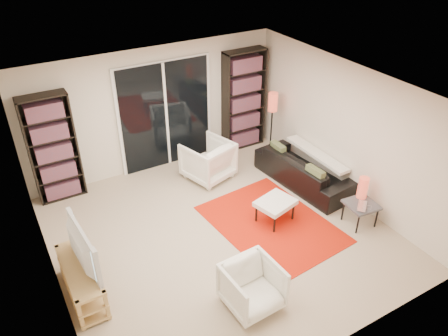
# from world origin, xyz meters

# --- Properties ---
(floor) EXTENTS (5.00, 5.00, 0.00)m
(floor) POSITION_xyz_m (0.00, 0.00, 0.00)
(floor) COLOR tan
(floor) RESTS_ON ground
(wall_back) EXTENTS (5.00, 0.02, 2.40)m
(wall_back) POSITION_xyz_m (0.00, 2.50, 1.20)
(wall_back) COLOR beige
(wall_back) RESTS_ON ground
(wall_front) EXTENTS (5.00, 0.02, 2.40)m
(wall_front) POSITION_xyz_m (0.00, -2.50, 1.20)
(wall_front) COLOR beige
(wall_front) RESTS_ON ground
(wall_left) EXTENTS (0.02, 5.00, 2.40)m
(wall_left) POSITION_xyz_m (-2.50, 0.00, 1.20)
(wall_left) COLOR beige
(wall_left) RESTS_ON ground
(wall_right) EXTENTS (0.02, 5.00, 2.40)m
(wall_right) POSITION_xyz_m (2.50, 0.00, 1.20)
(wall_right) COLOR beige
(wall_right) RESTS_ON ground
(ceiling) EXTENTS (5.00, 5.00, 0.02)m
(ceiling) POSITION_xyz_m (0.00, 0.00, 2.40)
(ceiling) COLOR white
(ceiling) RESTS_ON wall_back
(sliding_door) EXTENTS (1.92, 0.08, 2.16)m
(sliding_door) POSITION_xyz_m (0.20, 2.46, 1.05)
(sliding_door) COLOR white
(sliding_door) RESTS_ON ground
(bookshelf_left) EXTENTS (0.80, 0.30, 1.95)m
(bookshelf_left) POSITION_xyz_m (-1.95, 2.33, 0.98)
(bookshelf_left) COLOR black
(bookshelf_left) RESTS_ON ground
(bookshelf_right) EXTENTS (0.90, 0.30, 2.10)m
(bookshelf_right) POSITION_xyz_m (1.90, 2.33, 1.05)
(bookshelf_right) COLOR black
(bookshelf_right) RESTS_ON ground
(tv_stand) EXTENTS (0.39, 1.21, 0.50)m
(tv_stand) POSITION_xyz_m (-2.24, -0.19, 0.26)
(tv_stand) COLOR #E4BE76
(tv_stand) RESTS_ON floor
(tv) EXTENTS (0.21, 1.06, 0.61)m
(tv) POSITION_xyz_m (-2.22, -0.19, 0.80)
(tv) COLOR black
(tv) RESTS_ON tv_stand
(rug) EXTENTS (1.84, 2.37, 0.01)m
(rug) POSITION_xyz_m (0.85, -0.23, 0.01)
(rug) COLOR red
(rug) RESTS_ON floor
(sofa) EXTENTS (0.97, 2.05, 0.58)m
(sofa) POSITION_xyz_m (2.08, 0.48, 0.29)
(sofa) COLOR black
(sofa) RESTS_ON floor
(armchair_back) EXTENTS (1.01, 1.02, 0.75)m
(armchair_back) POSITION_xyz_m (0.63, 1.57, 0.38)
(armchair_back) COLOR white
(armchair_back) RESTS_ON floor
(armchair_front) EXTENTS (0.72, 0.74, 0.64)m
(armchair_front) POSITION_xyz_m (-0.35, -1.48, 0.32)
(armchair_front) COLOR white
(armchair_front) RESTS_ON floor
(ottoman) EXTENTS (0.70, 0.62, 0.40)m
(ottoman) POSITION_xyz_m (0.95, -0.17, 0.35)
(ottoman) COLOR white
(ottoman) RESTS_ON floor
(side_table) EXTENTS (0.52, 0.52, 0.40)m
(side_table) POSITION_xyz_m (2.12, -0.93, 0.35)
(side_table) COLOR #48484D
(side_table) RESTS_ON floor
(laptop) EXTENTS (0.38, 0.36, 0.03)m
(laptop) POSITION_xyz_m (2.09, -1.04, 0.41)
(laptop) COLOR silver
(laptop) RESTS_ON side_table
(table_lamp) EXTENTS (0.16, 0.16, 0.37)m
(table_lamp) POSITION_xyz_m (2.25, -0.79, 0.58)
(table_lamp) COLOR #DA492F
(table_lamp) RESTS_ON side_table
(floor_lamp) EXTENTS (0.21, 0.21, 1.38)m
(floor_lamp) POSITION_xyz_m (2.17, 1.69, 1.05)
(floor_lamp) COLOR black
(floor_lamp) RESTS_ON floor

